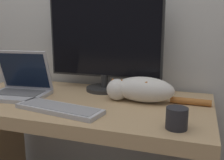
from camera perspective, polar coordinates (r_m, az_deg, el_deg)
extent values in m
cube|color=tan|center=(1.37, -7.10, -5.43)|extent=(1.31, 0.66, 0.06)
cylinder|color=#282828|center=(1.53, -1.68, -1.89)|extent=(0.21, 0.21, 0.02)
cylinder|color=#282828|center=(1.52, -1.69, -0.19)|extent=(0.04, 0.04, 0.07)
cube|color=#282828|center=(1.49, -1.68, 9.52)|extent=(0.66, 0.02, 0.46)
cube|color=black|center=(1.48, -1.82, 9.50)|extent=(0.64, 0.01, 0.44)
cube|color=#B7B7BC|center=(1.48, -19.83, -3.13)|extent=(0.32, 0.26, 0.02)
cube|color=slate|center=(1.48, -19.57, -2.57)|extent=(0.26, 0.15, 0.00)
cube|color=#B7B7BC|center=(1.52, -18.55, 2.02)|extent=(0.31, 0.11, 0.22)
cube|color=black|center=(1.51, -18.64, 1.93)|extent=(0.28, 0.09, 0.19)
cube|color=#BCBCC1|center=(1.20, -11.45, -6.16)|extent=(0.43, 0.19, 0.02)
cube|color=#939397|center=(1.19, -11.47, -5.65)|extent=(0.39, 0.16, 0.00)
ellipsoid|color=silver|center=(1.31, 6.94, -2.04)|extent=(0.31, 0.16, 0.12)
ellipsoid|color=#AD662D|center=(1.30, 7.63, -0.62)|extent=(0.14, 0.12, 0.05)
sphere|color=silver|center=(1.33, 1.14, -2.09)|extent=(0.11, 0.11, 0.11)
cone|color=#AD662D|center=(1.32, 0.15, -0.13)|extent=(0.03, 0.03, 0.03)
cone|color=#AD662D|center=(1.31, 2.15, -0.29)|extent=(0.03, 0.03, 0.03)
cylinder|color=#AD662D|center=(1.31, 16.72, -4.51)|extent=(0.19, 0.04, 0.03)
cylinder|color=#232328|center=(1.00, 13.92, -8.09)|extent=(0.08, 0.08, 0.08)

